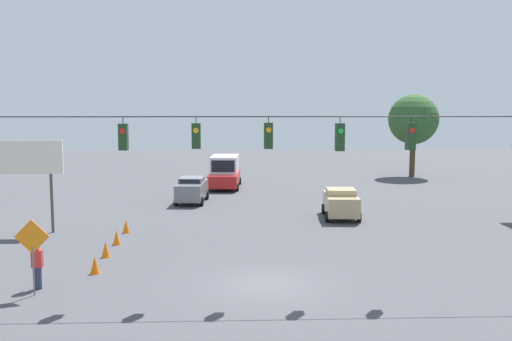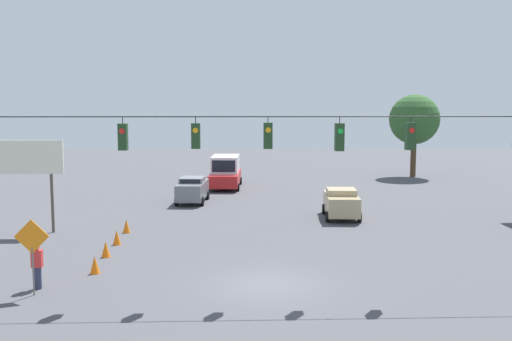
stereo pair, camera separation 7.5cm
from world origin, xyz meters
name	(u,v)px [view 1 (the left image)]	position (x,y,z in m)	size (l,w,h in m)	color
ground_plane	(267,284)	(0.00, 0.00, 0.00)	(140.00, 140.00, 0.00)	#47474C
overhead_signal_span	(270,164)	(-0.04, 0.47, 4.78)	(21.60, 0.38, 7.37)	slate
sedan_grey_withflow_far	(192,189)	(4.28, -19.23, 0.96)	(2.32, 4.53, 1.83)	slate
box_truck_red_withflow_deep	(225,172)	(2.03, -26.82, 1.34)	(2.90, 6.44, 2.70)	red
sedan_tan_oncoming_far	(341,203)	(-5.37, -13.11, 0.96)	(2.35, 4.17, 1.83)	tan
traffic_cone_nearest	(95,265)	(7.06, -1.74, 0.37)	(0.41, 0.41, 0.74)	orange
traffic_cone_second	(106,249)	(7.19, -4.33, 0.37)	(0.41, 0.41, 0.74)	orange
traffic_cone_third	(117,237)	(7.17, -6.71, 0.37)	(0.41, 0.41, 0.74)	orange
traffic_cone_fourth	(126,226)	(7.19, -9.41, 0.37)	(0.41, 0.41, 0.74)	orange
roadside_billboard	(20,164)	(12.84, -9.66, 3.81)	(4.58, 0.16, 5.09)	#4C473D
work_zone_sign	(32,242)	(8.63, 0.95, 1.99)	(1.27, 0.06, 2.84)	slate
pedestrian	(37,266)	(8.74, 0.20, 0.90)	(0.40, 0.28, 1.78)	#2D334C
tree_horizon_left	(413,120)	(-16.31, -33.54, 5.60)	(4.86, 4.86, 8.07)	#4C3823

